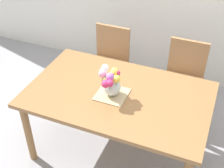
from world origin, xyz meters
name	(u,v)px	position (x,y,z in m)	size (l,w,h in m)	color
ground_plane	(117,149)	(0.00, 0.00, 0.00)	(12.00, 12.00, 0.00)	#939399
dining_table	(118,100)	(0.00, 0.00, 0.67)	(1.66, 1.03, 0.75)	olive
chair_left	(109,58)	(-0.45, 0.86, 0.52)	(0.42, 0.42, 0.90)	#9E7047
chair_right	(184,75)	(0.45, 0.86, 0.52)	(0.42, 0.42, 0.90)	#9E7047
placemat	(112,94)	(-0.04, -0.04, 0.76)	(0.27, 0.27, 0.01)	tan
flower_vase	(111,82)	(-0.05, -0.05, 0.90)	(0.21, 0.23, 0.28)	silver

